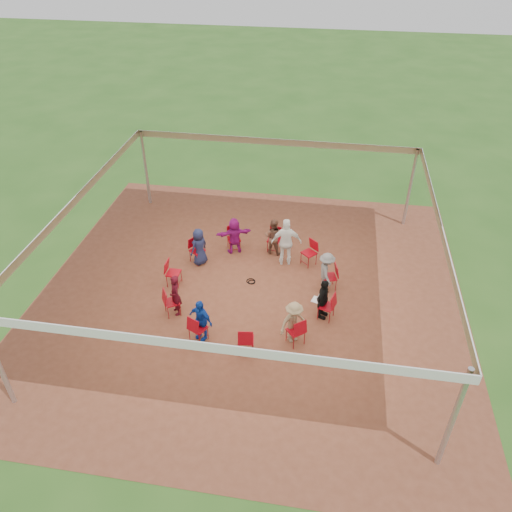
% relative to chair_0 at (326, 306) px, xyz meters
% --- Properties ---
extents(ground, '(80.00, 80.00, 0.00)m').
position_rel_chair_0_xyz_m(ground, '(-2.35, 0.74, -0.45)').
color(ground, '#2B561A').
rests_on(ground, ground).
extents(dirt_patch, '(13.00, 13.00, 0.00)m').
position_rel_chair_0_xyz_m(dirt_patch, '(-2.35, 0.74, -0.44)').
color(dirt_patch, brown).
rests_on(dirt_patch, ground).
extents(tent, '(10.33, 10.33, 3.00)m').
position_rel_chair_0_xyz_m(tent, '(-2.35, 0.74, 1.92)').
color(tent, '#B2B2B7').
rests_on(tent, ground).
extents(chair_0, '(0.55, 0.53, 0.90)m').
position_rel_chair_0_xyz_m(chair_0, '(0.00, 0.00, 0.00)').
color(chair_0, '#A10512').
rests_on(chair_0, ground).
extents(chair_1, '(0.53, 0.52, 0.90)m').
position_rel_chair_0_xyz_m(chair_1, '(0.03, 1.39, 0.00)').
color(chair_1, '#A10512').
rests_on(chair_1, ground).
extents(chair_2, '(0.61, 0.61, 0.90)m').
position_rel_chair_0_xyz_m(chair_2, '(-0.70, 2.57, 0.00)').
color(chair_2, '#A10512').
rests_on(chair_2, ground).
extents(chair_3, '(0.49, 0.50, 0.90)m').
position_rel_chair_0_xyz_m(chair_3, '(-1.96, 3.18, 0.00)').
color(chair_3, '#A10512').
rests_on(chair_3, ground).
extents(chair_4, '(0.56, 0.57, 0.90)m').
position_rel_chair_0_xyz_m(chair_4, '(-3.34, 3.01, 0.00)').
color(chair_4, '#A10512').
rests_on(chair_4, ground).
extents(chair_5, '(0.60, 0.59, 0.90)m').
position_rel_chair_0_xyz_m(chair_5, '(-4.40, 2.12, 0.00)').
color(chair_5, '#A10512').
rests_on(chair_5, ground).
extents(chair_6, '(0.45, 0.43, 0.90)m').
position_rel_chair_0_xyz_m(chair_6, '(-4.82, 0.79, 0.00)').
color(chair_6, '#A10512').
rests_on(chair_6, ground).
extents(chair_7, '(0.59, 0.59, 0.90)m').
position_rel_chair_0_xyz_m(chair_7, '(-4.46, -0.55, 0.00)').
color(chair_7, '#A10512').
rests_on(chair_7, ground).
extents(chair_8, '(0.57, 0.58, 0.90)m').
position_rel_chair_0_xyz_m(chair_8, '(-3.42, -1.48, 0.00)').
color(chair_8, '#A10512').
rests_on(chair_8, ground).
extents(chair_9, '(0.47, 0.49, 0.90)m').
position_rel_chair_0_xyz_m(chair_9, '(-2.05, -1.71, 0.00)').
color(chair_9, '#A10512').
rests_on(chair_9, ground).
extents(chair_10, '(0.60, 0.61, 0.90)m').
position_rel_chair_0_xyz_m(chair_10, '(-0.77, -1.15, 0.00)').
color(chair_10, '#A10512').
rests_on(chair_10, ground).
extents(person_seated_0, '(0.61, 0.86, 1.32)m').
position_rel_chair_0_xyz_m(person_seated_0, '(-0.11, 0.04, 0.22)').
color(person_seated_0, black).
rests_on(person_seated_0, ground).
extents(person_seated_1, '(0.63, 0.93, 1.32)m').
position_rel_chair_0_xyz_m(person_seated_1, '(-0.09, 1.36, 0.22)').
color(person_seated_1, slate).
rests_on(person_seated_1, ground).
extents(person_seated_2, '(0.69, 0.47, 1.32)m').
position_rel_chair_0_xyz_m(person_seated_2, '(-1.97, 3.06, 0.22)').
color(person_seated_2, brown).
rests_on(person_seated_2, ground).
extents(person_seated_3, '(1.31, 0.91, 1.32)m').
position_rel_chair_0_xyz_m(person_seated_3, '(-3.29, 2.90, 0.22)').
color(person_seated_3, '#9C147B').
rests_on(person_seated_3, ground).
extents(person_seated_4, '(0.66, 0.74, 1.32)m').
position_rel_chair_0_xyz_m(person_seated_4, '(-4.30, 2.05, 0.22)').
color(person_seated_4, '#1C2244').
rests_on(person_seated_4, ground).
extents(person_seated_5, '(0.52, 0.58, 1.32)m').
position_rel_chair_0_xyz_m(person_seated_5, '(-4.35, -0.49, 0.22)').
color(person_seated_5, '#400712').
rests_on(person_seated_5, ground).
extents(person_seated_6, '(0.87, 0.69, 1.32)m').
position_rel_chair_0_xyz_m(person_seated_6, '(-3.37, -1.37, 0.22)').
color(person_seated_6, '#113BAA').
rests_on(person_seated_6, ground).
extents(person_seated_7, '(0.93, 0.87, 1.32)m').
position_rel_chair_0_xyz_m(person_seated_7, '(-0.85, -1.06, 0.22)').
color(person_seated_7, '#917A57').
rests_on(person_seated_7, ground).
extents(standing_person, '(1.07, 0.67, 1.71)m').
position_rel_chair_0_xyz_m(standing_person, '(-1.46, 2.50, 0.41)').
color(standing_person, white).
rests_on(standing_person, ground).
extents(cable_coil, '(0.37, 0.37, 0.03)m').
position_rel_chair_0_xyz_m(cable_coil, '(-2.43, 1.31, -0.43)').
color(cable_coil, black).
rests_on(cable_coil, ground).
extents(laptop, '(0.31, 0.35, 0.20)m').
position_rel_chair_0_xyz_m(laptop, '(-0.27, 0.09, 0.17)').
color(laptop, '#B7B7BC').
rests_on(laptop, ground).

